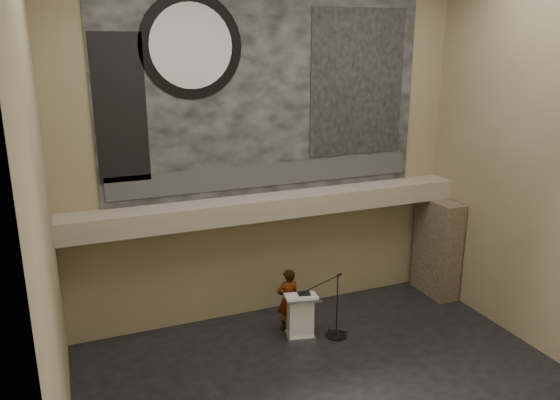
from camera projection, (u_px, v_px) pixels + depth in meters
name	position (u px, v px, depth m)	size (l,w,h in m)	color
floor	(340.00, 395.00, 10.91)	(10.00, 10.00, 0.00)	black
wall_back	(268.00, 150.00, 13.29)	(10.00, 0.02, 8.50)	#857654
wall_front	(518.00, 275.00, 6.17)	(10.00, 0.02, 8.50)	#857654
wall_left	(44.00, 223.00, 7.93)	(0.02, 8.00, 8.50)	#857654
wall_right	(556.00, 167.00, 11.53)	(0.02, 8.00, 8.50)	#857654
soffit	(274.00, 206.00, 13.30)	(10.00, 0.80, 0.50)	gray
sprinkler_left	(211.00, 225.00, 12.76)	(0.04, 0.04, 0.06)	#B2893D
sprinkler_right	(343.00, 209.00, 14.01)	(0.04, 0.04, 0.06)	#B2893D
banner	(268.00, 90.00, 12.86)	(8.00, 0.05, 5.00)	black
banner_text_strip	(269.00, 175.00, 13.40)	(7.76, 0.02, 0.55)	#313131
banner_clock_rim	(191.00, 46.00, 11.90)	(2.30, 2.30, 0.02)	black
banner_clock_face	(191.00, 46.00, 11.88)	(1.84, 1.84, 0.02)	silver
banner_building_print	(358.00, 83.00, 13.66)	(2.60, 0.02, 3.60)	black
banner_brick_print	(120.00, 109.00, 11.69)	(1.10, 0.02, 3.20)	black
stone_pier	(437.00, 247.00, 15.01)	(0.60, 1.40, 2.70)	#473A2C
lectern	(300.00, 316.00, 12.90)	(0.84, 0.67, 1.14)	silver
binder	(304.00, 294.00, 12.76)	(0.29, 0.23, 0.04)	black
papers	(295.00, 296.00, 12.70)	(0.19, 0.26, 0.01)	silver
speaker_person	(288.00, 300.00, 13.21)	(0.57, 0.38, 1.57)	silver
mic_stand	(335.00, 327.00, 13.00)	(1.46, 0.81, 1.60)	black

